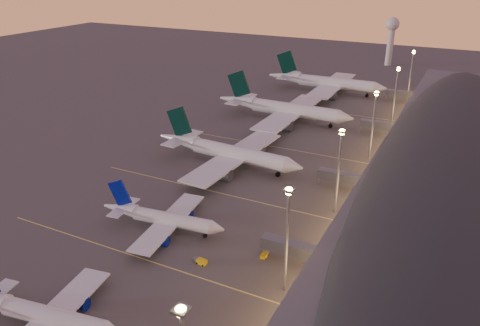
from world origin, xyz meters
name	(u,v)px	position (x,y,z in m)	size (l,w,h in m)	color
ground	(155,249)	(0.00, 0.00, 0.00)	(700.00, 700.00, 0.00)	#484542
airliner_narrow_south	(41,314)	(-3.09, -33.24, 3.43)	(37.14, 33.50, 13.27)	silver
airliner_narrow_north	(162,218)	(-3.76, 8.92, 3.41)	(36.94, 33.23, 13.19)	silver
airliner_wide_near	(227,152)	(-8.91, 56.03, 4.90)	(59.51, 54.24, 19.05)	silver
airliner_wide_mid	(283,109)	(-9.94, 112.66, 5.44)	(65.92, 59.85, 21.14)	silver
airliner_wide_far	(326,82)	(-7.40, 169.46, 5.55)	(67.18, 60.95, 21.56)	silver
terminal_building	(443,161)	(61.84, 72.47, 8.78)	(56.35, 255.00, 17.46)	#515156
light_masts	(361,130)	(36.00, 65.00, 17.55)	(2.20, 217.20, 25.90)	slate
radar_tower	(392,33)	(10.00, 260.00, 21.87)	(9.00, 9.00, 32.50)	silver
lane_markings	(228,187)	(0.00, 40.00, 0.01)	(90.00, 180.36, 0.00)	#D8C659
baggage_tug_c	(200,261)	(13.76, 0.00, 0.52)	(3.97, 2.01, 1.14)	yellow
baggage_tug_d	(265,255)	(26.78, 9.81, 0.45)	(1.51, 3.32, 0.99)	yellow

